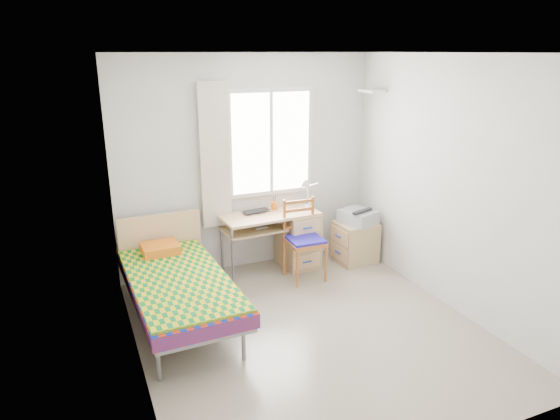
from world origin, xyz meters
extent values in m
plane|color=#BCAD93|center=(0.00, 0.00, 0.00)|extent=(3.50, 3.50, 0.00)
plane|color=white|center=(0.00, 0.00, 2.60)|extent=(3.50, 3.50, 0.00)
plane|color=silver|center=(0.00, 1.75, 1.30)|extent=(3.20, 0.00, 3.20)
plane|color=silver|center=(-1.60, 0.00, 1.30)|extent=(0.00, 3.50, 3.50)
plane|color=silver|center=(1.60, 0.00, 1.30)|extent=(0.00, 3.50, 3.50)
cube|color=white|center=(0.30, 1.73, 1.55)|extent=(1.10, 0.04, 1.30)
cube|color=white|center=(0.30, 1.72, 1.55)|extent=(1.00, 0.02, 1.20)
cube|color=white|center=(0.30, 1.72, 1.55)|extent=(0.04, 0.02, 1.20)
cube|color=beige|center=(-0.42, 1.68, 1.45)|extent=(0.35, 0.05, 1.70)
cube|color=white|center=(1.49, 1.40, 2.15)|extent=(0.20, 0.32, 0.03)
cube|color=gray|center=(-1.12, 0.66, 0.33)|extent=(0.95, 1.98, 0.06)
cube|color=red|center=(-1.12, 0.66, 0.41)|extent=(0.99, 2.00, 0.14)
cube|color=#D0C10E|center=(-1.12, 0.64, 0.49)|extent=(0.96, 1.88, 0.03)
cube|color=#E3B177|center=(-1.12, 1.60, 0.59)|extent=(0.94, 0.08, 0.54)
cube|color=orange|center=(-1.17, 1.33, 0.55)|extent=(0.40, 0.35, 0.10)
cylinder|color=gray|center=(-1.49, -0.22, 0.16)|extent=(0.04, 0.04, 0.31)
cylinder|color=gray|center=(-0.75, 1.53, 0.16)|extent=(0.04, 0.04, 0.31)
cube|color=#E3B177|center=(0.17, 1.47, 0.72)|extent=(1.21, 0.61, 0.03)
cube|color=tan|center=(0.56, 1.47, 0.35)|extent=(0.44, 0.54, 0.71)
cube|color=tan|center=(-0.04, 1.47, 0.57)|extent=(0.75, 0.54, 0.02)
cylinder|color=gray|center=(-0.37, 1.25, 0.35)|extent=(0.03, 0.03, 0.71)
cylinder|color=gray|center=(-0.37, 1.69, 0.35)|extent=(0.03, 0.03, 0.71)
cube|color=#974B1D|center=(0.47, 1.08, 0.47)|extent=(0.43, 0.43, 0.04)
cube|color=#221A91|center=(0.47, 1.08, 0.50)|extent=(0.40, 0.40, 0.04)
cube|color=#974B1D|center=(0.47, 1.27, 0.76)|extent=(0.37, 0.04, 0.41)
cylinder|color=#974B1D|center=(0.28, 0.89, 0.23)|extent=(0.03, 0.03, 0.47)
cylinder|color=#974B1D|center=(0.65, 1.27, 0.48)|extent=(0.04, 0.04, 0.95)
cube|color=tan|center=(1.29, 1.28, 0.26)|extent=(0.50, 0.46, 0.53)
cube|color=#E3B177|center=(1.04, 1.28, 0.38)|extent=(0.03, 0.39, 0.19)
cube|color=#E3B177|center=(1.04, 1.28, 0.16)|extent=(0.03, 0.39, 0.19)
cube|color=#ABAEB4|center=(1.30, 1.27, 0.61)|extent=(0.47, 0.51, 0.17)
cube|color=black|center=(1.30, 1.27, 0.70)|extent=(0.38, 0.41, 0.02)
imported|color=black|center=(0.05, 1.53, 0.75)|extent=(0.37, 0.26, 0.03)
cylinder|color=orange|center=(0.29, 1.60, 0.79)|extent=(0.08, 0.08, 0.10)
cylinder|color=white|center=(0.71, 1.50, 0.75)|extent=(0.10, 0.10, 0.03)
cylinder|color=white|center=(0.71, 1.50, 0.90)|extent=(0.02, 0.12, 0.28)
cylinder|color=white|center=(0.69, 1.42, 1.05)|extent=(0.13, 0.25, 0.12)
cone|color=white|center=(0.61, 1.32, 1.08)|extent=(0.15, 0.16, 0.13)
imported|color=gray|center=(-0.04, 1.49, 0.59)|extent=(0.17, 0.22, 0.02)
camera|label=1|loc=(-1.95, -3.85, 2.62)|focal=32.00mm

